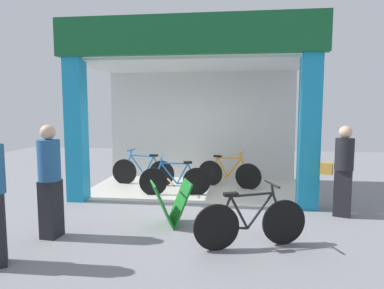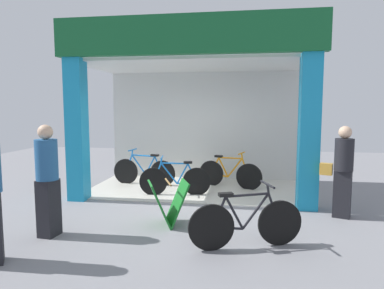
{
  "view_description": "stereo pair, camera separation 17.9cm",
  "coord_description": "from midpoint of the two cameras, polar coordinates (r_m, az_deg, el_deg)",
  "views": [
    {
      "loc": [
        0.92,
        -6.75,
        1.96
      ],
      "look_at": [
        0.0,
        0.66,
        1.15
      ],
      "focal_mm": 32.07,
      "sensor_mm": 36.0,
      "label": 1
    },
    {
      "loc": [
        1.09,
        -6.73,
        1.96
      ],
      "look_at": [
        0.0,
        0.66,
        1.15
      ],
      "focal_mm": 32.07,
      "sensor_mm": 36.0,
      "label": 2
    }
  ],
  "objects": [
    {
      "name": "pedestrian_2",
      "position": [
        5.6,
        -22.07,
        -5.39
      ],
      "size": [
        0.36,
        0.36,
        1.7
      ],
      "color": "black",
      "rests_on": "ground"
    },
    {
      "name": "ground_plane",
      "position": [
        7.09,
        -0.05,
        -9.86
      ],
      "size": [
        18.08,
        18.08,
        0.0
      ],
      "primitive_type": "plane",
      "color": "gray",
      "rests_on": "ground"
    },
    {
      "name": "sandwich_board_sign",
      "position": [
        5.79,
        -3.07,
        -9.73
      ],
      "size": [
        0.78,
        0.73,
        0.75
      ],
      "color": "#197226",
      "rests_on": "ground"
    },
    {
      "name": "bicycle_inside_1",
      "position": [
        7.68,
        -2.13,
        -5.92
      ],
      "size": [
        1.58,
        0.43,
        0.87
      ],
      "color": "black",
      "rests_on": "ground"
    },
    {
      "name": "shop_facade",
      "position": [
        8.15,
        1.36,
        6.33
      ],
      "size": [
        5.24,
        2.93,
        3.7
      ],
      "color": "beige",
      "rests_on": "ground"
    },
    {
      "name": "bicycle_parked_0",
      "position": [
        4.96,
        9.99,
        -12.66
      ],
      "size": [
        1.57,
        0.61,
        0.91
      ],
      "color": "black",
      "rests_on": "ground"
    },
    {
      "name": "bicycle_inside_0",
      "position": [
        8.44,
        6.86,
        -4.81
      ],
      "size": [
        1.54,
        0.59,
        0.89
      ],
      "color": "black",
      "rests_on": "ground"
    },
    {
      "name": "pedestrian_0",
      "position": [
        6.69,
        24.46,
        -3.99
      ],
      "size": [
        0.6,
        0.41,
        1.64
      ],
      "color": "black",
      "rests_on": "ground"
    },
    {
      "name": "bicycle_inside_2",
      "position": [
        8.74,
        -7.39,
        -4.39
      ],
      "size": [
        1.64,
        0.45,
        0.91
      ],
      "color": "black",
      "rests_on": "ground"
    }
  ]
}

